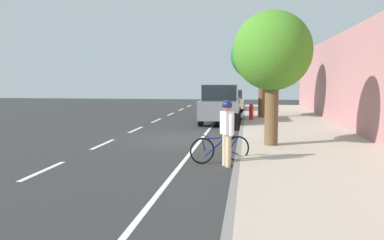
{
  "coord_description": "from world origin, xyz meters",
  "views": [
    {
      "loc": [
        2.46,
        -15.21,
        2.24
      ],
      "look_at": [
        0.78,
        -2.98,
        1.02
      ],
      "focal_mm": 38.3,
      "sensor_mm": 36.0,
      "label": 1
    }
  ],
  "objects_px": {
    "bicycle_at_curb": "(220,149)",
    "fire_hydrant": "(251,112)",
    "parked_suv_grey_second": "(221,103)",
    "street_tree_near_cyclist": "(273,52)",
    "street_tree_mid_block": "(262,56)",
    "parked_sedan_tan_mid": "(231,100)",
    "cyclist_with_backpack": "(228,126)"
  },
  "relations": [
    {
      "from": "parked_sedan_tan_mid",
      "to": "cyclist_with_backpack",
      "type": "height_order",
      "value": "cyclist_with_backpack"
    },
    {
      "from": "parked_suv_grey_second",
      "to": "bicycle_at_curb",
      "type": "xyz_separation_m",
      "value": [
        0.66,
        -10.05,
        -0.65
      ]
    },
    {
      "from": "street_tree_near_cyclist",
      "to": "street_tree_mid_block",
      "type": "bearing_deg",
      "value": 90.0
    },
    {
      "from": "bicycle_at_curb",
      "to": "cyclist_with_backpack",
      "type": "distance_m",
      "value": 0.84
    },
    {
      "from": "parked_suv_grey_second",
      "to": "street_tree_near_cyclist",
      "type": "relative_size",
      "value": 1.1
    },
    {
      "from": "cyclist_with_backpack",
      "to": "street_tree_near_cyclist",
      "type": "xyz_separation_m",
      "value": [
        1.25,
        2.79,
        2.06
      ]
    },
    {
      "from": "bicycle_at_curb",
      "to": "street_tree_near_cyclist",
      "type": "xyz_separation_m",
      "value": [
        1.47,
        2.35,
        2.73
      ]
    },
    {
      "from": "parked_suv_grey_second",
      "to": "fire_hydrant",
      "type": "bearing_deg",
      "value": 24.51
    },
    {
      "from": "bicycle_at_curb",
      "to": "street_tree_near_cyclist",
      "type": "distance_m",
      "value": 3.89
    },
    {
      "from": "cyclist_with_backpack",
      "to": "street_tree_near_cyclist",
      "type": "relative_size",
      "value": 0.4
    },
    {
      "from": "bicycle_at_curb",
      "to": "fire_hydrant",
      "type": "height_order",
      "value": "fire_hydrant"
    },
    {
      "from": "street_tree_mid_block",
      "to": "parked_sedan_tan_mid",
      "type": "bearing_deg",
      "value": 106.8
    },
    {
      "from": "parked_sedan_tan_mid",
      "to": "street_tree_mid_block",
      "type": "height_order",
      "value": "street_tree_mid_block"
    },
    {
      "from": "parked_sedan_tan_mid",
      "to": "fire_hydrant",
      "type": "distance_m",
      "value": 8.21
    },
    {
      "from": "bicycle_at_curb",
      "to": "street_tree_mid_block",
      "type": "height_order",
      "value": "street_tree_mid_block"
    },
    {
      "from": "parked_sedan_tan_mid",
      "to": "cyclist_with_backpack",
      "type": "bearing_deg",
      "value": -87.83
    },
    {
      "from": "parked_suv_grey_second",
      "to": "street_tree_mid_block",
      "type": "height_order",
      "value": "street_tree_mid_block"
    },
    {
      "from": "bicycle_at_curb",
      "to": "fire_hydrant",
      "type": "distance_m",
      "value": 10.8
    },
    {
      "from": "street_tree_mid_block",
      "to": "cyclist_with_backpack",
      "type": "bearing_deg",
      "value": -95.61
    },
    {
      "from": "street_tree_near_cyclist",
      "to": "fire_hydrant",
      "type": "xyz_separation_m",
      "value": [
        -0.58,
        8.4,
        -2.54
      ]
    },
    {
      "from": "parked_sedan_tan_mid",
      "to": "street_tree_near_cyclist",
      "type": "height_order",
      "value": "street_tree_near_cyclist"
    },
    {
      "from": "parked_suv_grey_second",
      "to": "fire_hydrant",
      "type": "relative_size",
      "value": 5.6
    },
    {
      "from": "parked_sedan_tan_mid",
      "to": "fire_hydrant",
      "type": "height_order",
      "value": "parked_sedan_tan_mid"
    },
    {
      "from": "street_tree_near_cyclist",
      "to": "street_tree_mid_block",
      "type": "xyz_separation_m",
      "value": [
        0.0,
        9.93,
        0.43
      ]
    },
    {
      "from": "parked_suv_grey_second",
      "to": "fire_hydrant",
      "type": "xyz_separation_m",
      "value": [
        1.55,
        0.71,
        -0.46
      ]
    },
    {
      "from": "parked_suv_grey_second",
      "to": "bicycle_at_curb",
      "type": "height_order",
      "value": "parked_suv_grey_second"
    },
    {
      "from": "bicycle_at_curb",
      "to": "street_tree_near_cyclist",
      "type": "bearing_deg",
      "value": 57.98
    },
    {
      "from": "street_tree_near_cyclist",
      "to": "fire_hydrant",
      "type": "bearing_deg",
      "value": 93.93
    },
    {
      "from": "street_tree_near_cyclist",
      "to": "fire_hydrant",
      "type": "distance_m",
      "value": 8.8
    },
    {
      "from": "parked_suv_grey_second",
      "to": "cyclist_with_backpack",
      "type": "height_order",
      "value": "parked_suv_grey_second"
    },
    {
      "from": "street_tree_near_cyclist",
      "to": "street_tree_mid_block",
      "type": "relative_size",
      "value": 0.88
    },
    {
      "from": "parked_suv_grey_second",
      "to": "parked_sedan_tan_mid",
      "type": "bearing_deg",
      "value": 89.01
    }
  ]
}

